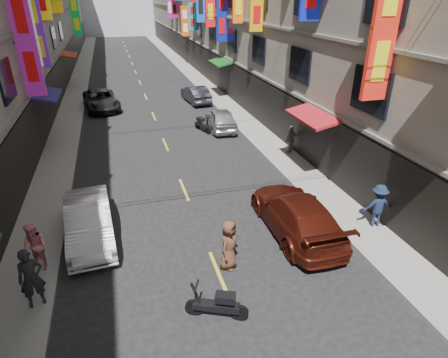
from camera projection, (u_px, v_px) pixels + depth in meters
sidewalk_left at (77, 86)px, 36.47m from camera, size 2.00×90.00×0.12m
sidewalk_right at (198, 79)px, 39.46m from camera, size 2.00×90.00×0.12m
street_awnings at (136, 89)px, 22.59m from camera, size 13.99×35.20×0.41m
lane_markings at (143, 89)px, 35.41m from camera, size 0.12×80.20×0.01m
scooter_crossing at (218, 305)px, 10.36m from camera, size 1.69×0.90×1.14m
scooter_far_right at (202, 125)px, 24.50m from camera, size 0.78×1.74×1.14m
car_left_mid at (89, 221)px, 13.61m from camera, size 1.86×4.57×1.47m
car_left_far at (101, 100)px, 29.04m from camera, size 3.05×5.44×1.44m
car_right_near at (296, 214)px, 14.02m from camera, size 2.22×5.31×1.53m
car_right_mid at (221, 119)px, 24.80m from camera, size 1.99×4.25×1.41m
car_right_far at (196, 94)px, 30.86m from camera, size 1.87×4.29×1.37m
pedestrian_lnear at (31, 278)px, 10.44m from camera, size 0.84×0.80×1.86m
pedestrian_lfar at (35, 247)px, 11.87m from camera, size 0.98×0.91×1.67m
pedestrian_rnear at (378, 206)px, 14.14m from camera, size 1.21×0.79×1.73m
pedestrian_rfar at (291, 139)px, 20.72m from camera, size 1.06×0.91×1.57m
pedestrian_crossing at (229, 245)px, 12.10m from camera, size 1.03×1.05×1.78m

